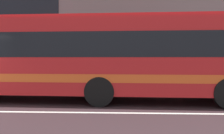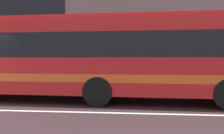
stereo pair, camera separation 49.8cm
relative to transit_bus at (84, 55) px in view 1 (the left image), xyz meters
The scene contains 1 object.
transit_bus is the anchor object (origin of this frame).
Camera 1 is at (5.97, -7.16, 1.63)m, focal length 39.19 mm.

